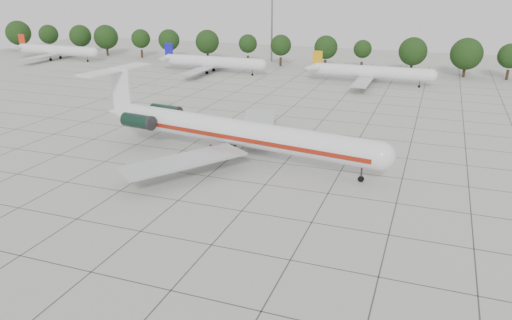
{
  "coord_description": "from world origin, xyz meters",
  "views": [
    {
      "loc": [
        18.81,
        -54.56,
        24.57
      ],
      "look_at": [
        -0.92,
        -0.91,
        3.5
      ],
      "focal_mm": 35.0,
      "sensor_mm": 36.0,
      "label": 1
    }
  ],
  "objects_px": {
    "bg_airliner_a": "(57,50)",
    "bg_airliner_c": "(371,72)",
    "main_airliner": "(225,130)",
    "floodlight_mast": "(272,13)",
    "bg_airliner_b": "(213,62)"
  },
  "relations": [
    {
      "from": "bg_airliner_a",
      "to": "bg_airliner_c",
      "type": "bearing_deg",
      "value": -2.64
    },
    {
      "from": "bg_airliner_a",
      "to": "bg_airliner_b",
      "type": "height_order",
      "value": "same"
    },
    {
      "from": "bg_airliner_c",
      "to": "bg_airliner_b",
      "type": "bearing_deg",
      "value": 179.13
    },
    {
      "from": "floodlight_mast",
      "to": "bg_airliner_a",
      "type": "bearing_deg",
      "value": -162.68
    },
    {
      "from": "bg_airliner_b",
      "to": "floodlight_mast",
      "type": "xyz_separation_m",
      "value": [
        8.74,
        23.86,
        11.37
      ]
    },
    {
      "from": "bg_airliner_c",
      "to": "floodlight_mast",
      "type": "bearing_deg",
      "value": 143.74
    },
    {
      "from": "bg_airliner_a",
      "to": "floodlight_mast",
      "type": "distance_m",
      "value": 68.13
    },
    {
      "from": "bg_airliner_b",
      "to": "main_airliner",
      "type": "bearing_deg",
      "value": -63.56
    },
    {
      "from": "main_airliner",
      "to": "bg_airliner_a",
      "type": "distance_m",
      "value": 106.44
    },
    {
      "from": "main_airliner",
      "to": "bg_airliner_b",
      "type": "distance_m",
      "value": 66.95
    },
    {
      "from": "main_airliner",
      "to": "floodlight_mast",
      "type": "xyz_separation_m",
      "value": [
        -21.07,
        83.8,
        10.38
      ]
    },
    {
      "from": "bg_airliner_b",
      "to": "bg_airliner_c",
      "type": "distance_m",
      "value": 42.15
    },
    {
      "from": "bg_airliner_c",
      "to": "floodlight_mast",
      "type": "relative_size",
      "value": 1.11
    },
    {
      "from": "bg_airliner_a",
      "to": "floodlight_mast",
      "type": "height_order",
      "value": "floodlight_mast"
    },
    {
      "from": "bg_airliner_b",
      "to": "floodlight_mast",
      "type": "relative_size",
      "value": 1.11
    }
  ]
}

